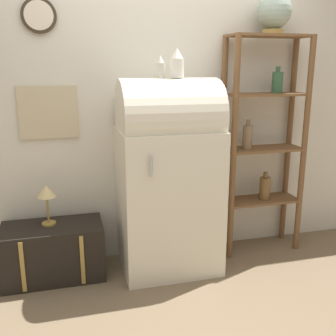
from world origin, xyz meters
TOP-DOWN VIEW (x-y plane):
  - ground_plane at (0.00, 0.00)m, footprint 12.00×12.00m
  - wall_back at (-0.01, 0.57)m, footprint 7.00×0.09m
  - refrigerator at (-0.00, 0.25)m, footprint 0.78×0.64m
  - suitcase_trunk at (-0.93, 0.31)m, footprint 0.78×0.41m
  - shelf_unit at (0.89, 0.38)m, footprint 0.71×0.30m
  - globe at (0.92, 0.38)m, footprint 0.28×0.28m
  - vase_left at (-0.06, 0.26)m, footprint 0.07×0.07m
  - vase_center at (0.06, 0.24)m, footprint 0.10×0.10m
  - desk_lamp at (-0.95, 0.35)m, footprint 0.14×0.14m

SIDE VIEW (x-z plane):
  - ground_plane at x=0.00m, z-range 0.00..0.00m
  - suitcase_trunk at x=-0.93m, z-range 0.00..0.44m
  - desk_lamp at x=-0.95m, z-range 0.52..0.84m
  - refrigerator at x=0.00m, z-range 0.02..1.58m
  - shelf_unit at x=0.89m, z-range 0.10..1.99m
  - wall_back at x=-0.01m, z-range 0.00..2.70m
  - vase_left at x=-0.06m, z-range 1.55..1.72m
  - vase_center at x=0.06m, z-range 1.55..1.77m
  - globe at x=0.92m, z-range 1.90..2.22m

